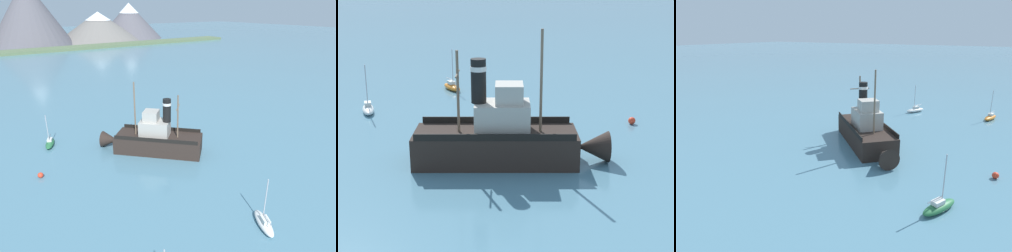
# 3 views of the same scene
# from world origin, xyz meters

# --- Properties ---
(ground_plane) EXTENTS (600.00, 600.00, 0.00)m
(ground_plane) POSITION_xyz_m (0.00, 0.00, 0.00)
(ground_plane) COLOR teal
(old_tugboat) EXTENTS (12.53, 12.61, 9.90)m
(old_tugboat) POSITION_xyz_m (0.06, 0.32, 1.83)
(old_tugboat) COLOR #2D231E
(old_tugboat) RESTS_ON ground
(sailboat_orange) EXTENTS (2.06, 3.96, 4.90)m
(sailboat_orange) POSITION_xyz_m (-12.22, -20.58, 0.43)
(sailboat_orange) COLOR orange
(sailboat_orange) RESTS_ON ground
(sailboat_white) EXTENTS (2.80, 3.86, 4.90)m
(sailboat_white) POSITION_xyz_m (-0.01, -18.95, 0.43)
(sailboat_white) COLOR white
(sailboat_white) RESTS_ON ground
(mooring_buoy) EXTENTS (0.67, 0.67, 0.67)m
(mooring_buoy) POSITION_xyz_m (-15.12, 1.98, 0.34)
(mooring_buoy) COLOR red
(mooring_buoy) RESTS_ON ground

